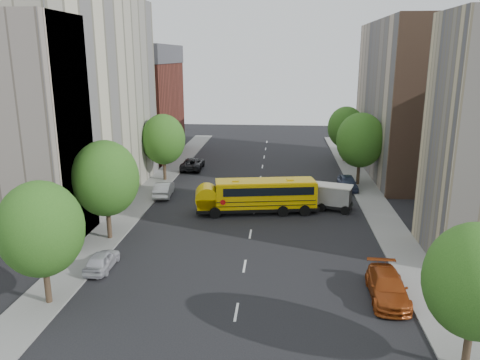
# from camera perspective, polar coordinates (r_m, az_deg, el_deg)

# --- Properties ---
(ground) EXTENTS (120.00, 120.00, 0.00)m
(ground) POSITION_cam_1_polar(r_m,az_deg,el_deg) (40.12, 1.46, -5.56)
(ground) COLOR black
(ground) RESTS_ON ground
(sidewalk_left) EXTENTS (3.00, 80.00, 0.12)m
(sidewalk_left) POSITION_cam_1_polar(r_m,az_deg,el_deg) (46.82, -12.35, -2.80)
(sidewalk_left) COLOR slate
(sidewalk_left) RESTS_ON ground
(sidewalk_right) EXTENTS (3.00, 80.00, 0.12)m
(sidewalk_right) POSITION_cam_1_polar(r_m,az_deg,el_deg) (45.69, 16.44, -3.52)
(sidewalk_right) COLOR slate
(sidewalk_right) RESTS_ON ground
(lane_markings) EXTENTS (0.15, 64.00, 0.01)m
(lane_markings) POSITION_cam_1_polar(r_m,az_deg,el_deg) (49.59, 2.18, -1.52)
(lane_markings) COLOR silver
(lane_markings) RESTS_ON ground
(building_left_cream) EXTENTS (10.00, 26.00, 20.00)m
(building_left_cream) POSITION_cam_1_polar(r_m,az_deg,el_deg) (48.17, -20.17, 9.22)
(building_left_cream) COLOR beige
(building_left_cream) RESTS_ON ground
(building_left_redbrick) EXTENTS (10.00, 15.00, 13.00)m
(building_left_redbrick) POSITION_cam_1_polar(r_m,az_deg,el_deg) (68.99, -12.24, 8.32)
(building_left_redbrick) COLOR maroon
(building_left_redbrick) RESTS_ON ground
(building_left_near) EXTENTS (10.00, 7.00, 17.00)m
(building_left_near) POSITION_cam_1_polar(r_m,az_deg,el_deg) (39.13, -26.37, 5.24)
(building_left_near) COLOR tan
(building_left_near) RESTS_ON ground
(building_right_far) EXTENTS (10.00, 22.00, 18.00)m
(building_right_far) POSITION_cam_1_polar(r_m,az_deg,el_deg) (59.83, 20.51, 9.17)
(building_right_far) COLOR tan
(building_right_far) RESTS_ON ground
(building_right_sidewall) EXTENTS (10.10, 0.30, 18.00)m
(building_right_sidewall) POSITION_cam_1_polar(r_m,az_deg,el_deg) (49.36, 23.80, 7.82)
(building_right_sidewall) COLOR brown
(building_right_sidewall) RESTS_ON ground
(street_tree_0) EXTENTS (4.80, 4.80, 7.41)m
(street_tree_0) POSITION_cam_1_polar(r_m,az_deg,el_deg) (28.59, -23.10, -5.52)
(street_tree_0) COLOR #38281C
(street_tree_0) RESTS_ON ground
(street_tree_1) EXTENTS (5.12, 5.12, 7.90)m
(street_tree_1) POSITION_cam_1_polar(r_m,az_deg,el_deg) (37.17, -16.07, 0.18)
(street_tree_1) COLOR #38281C
(street_tree_1) RESTS_ON ground
(street_tree_2) EXTENTS (4.99, 4.99, 7.71)m
(street_tree_2) POSITION_cam_1_polar(r_m,az_deg,el_deg) (53.98, -9.33, 4.91)
(street_tree_2) COLOR #38281C
(street_tree_2) RESTS_ON ground
(street_tree_3) EXTENTS (4.61, 4.61, 7.11)m
(street_tree_3) POSITION_cam_1_polar(r_m,az_deg,el_deg) (23.43, 26.89, -10.96)
(street_tree_3) COLOR #38281C
(street_tree_3) RESTS_ON ground
(street_tree_4) EXTENTS (5.25, 5.25, 8.10)m
(street_tree_4) POSITION_cam_1_polar(r_m,az_deg,el_deg) (53.01, 14.47, 4.72)
(street_tree_4) COLOR #38281C
(street_tree_4) RESTS_ON ground
(street_tree_5) EXTENTS (4.86, 4.86, 7.51)m
(street_tree_5) POSITION_cam_1_polar(r_m,az_deg,el_deg) (64.78, 12.78, 6.28)
(street_tree_5) COLOR #38281C
(street_tree_5) RESTS_ON ground
(school_bus) EXTENTS (11.44, 4.36, 3.16)m
(school_bus) POSITION_cam_1_polar(r_m,az_deg,el_deg) (42.78, 1.97, -1.76)
(school_bus) COLOR black
(school_bus) RESTS_ON ground
(safari_truck) EXTENTS (5.93, 3.49, 2.40)m
(safari_truck) POSITION_cam_1_polar(r_m,az_deg,el_deg) (44.74, 10.02, -1.89)
(safari_truck) COLOR black
(safari_truck) RESTS_ON ground
(parked_car_0) EXTENTS (1.54, 3.79, 1.29)m
(parked_car_0) POSITION_cam_1_polar(r_m,az_deg,el_deg) (33.41, -16.50, -9.37)
(parked_car_0) COLOR silver
(parked_car_0) RESTS_ON ground
(parked_car_1) EXTENTS (1.93, 4.66, 1.50)m
(parked_car_1) POSITION_cam_1_polar(r_m,az_deg,el_deg) (48.76, -9.28, -1.09)
(parked_car_1) COLOR silver
(parked_car_1) RESTS_ON ground
(parked_car_2) EXTENTS (2.56, 5.46, 1.51)m
(parked_car_2) POSITION_cam_1_polar(r_m,az_deg,el_deg) (59.74, -5.80, 2.00)
(parked_car_2) COLOR black
(parked_car_2) RESTS_ON ground
(parked_car_3) EXTENTS (2.32, 5.30, 1.52)m
(parked_car_3) POSITION_cam_1_polar(r_m,az_deg,el_deg) (29.77, 17.53, -12.32)
(parked_car_3) COLOR #943C12
(parked_car_3) RESTS_ON ground
(parked_car_4) EXTENTS (1.99, 4.57, 1.53)m
(parked_car_4) POSITION_cam_1_polar(r_m,az_deg,el_deg) (51.79, 12.98, -0.31)
(parked_car_4) COLOR #384262
(parked_car_4) RESTS_ON ground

